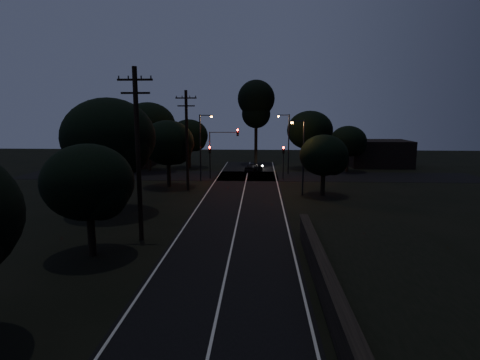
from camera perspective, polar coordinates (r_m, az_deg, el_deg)
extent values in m
cube|color=black|center=(32.93, -0.18, -4.85)|extent=(8.00, 70.00, 0.02)
cube|color=black|center=(52.52, 1.00, 0.57)|extent=(60.00, 8.00, 0.02)
cube|color=beige|center=(32.93, -0.18, -4.83)|extent=(0.12, 70.00, 0.01)
cube|color=beige|center=(33.33, -6.65, -4.72)|extent=(0.12, 70.00, 0.01)
cube|color=beige|center=(32.94, 6.37, -4.88)|extent=(0.12, 70.00, 0.01)
cube|color=black|center=(15.13, 14.40, -20.27)|extent=(0.40, 26.00, 1.50)
cube|color=black|center=(14.75, 14.53, -17.57)|extent=(0.55, 26.00, 0.10)
cube|color=black|center=(16.19, 26.98, -19.55)|extent=(6.50, 26.00, 1.20)
cylinder|color=black|center=(26.16, -14.30, 3.33)|extent=(0.30, 0.30, 11.00)
cube|color=black|center=(26.10, -14.73, 13.64)|extent=(2.20, 0.12, 0.12)
cube|color=black|center=(26.05, -14.66, 11.89)|extent=(1.80, 0.12, 0.12)
cylinder|color=black|center=(42.66, -7.56, 5.50)|extent=(0.30, 0.30, 10.50)
cube|color=black|center=(42.58, -7.69, 11.48)|extent=(2.20, 0.12, 0.12)
cube|color=black|center=(42.56, -7.67, 10.40)|extent=(1.80, 0.12, 0.12)
cylinder|color=black|center=(24.91, -20.36, -7.37)|extent=(0.44, 0.44, 2.41)
ellipsoid|color=black|center=(24.22, -20.79, -0.27)|extent=(5.12, 5.12, 4.35)
sphere|color=black|center=(23.50, -19.21, -1.73)|extent=(3.07, 3.07, 3.07)
cylinder|color=black|center=(34.72, -17.76, -1.66)|extent=(0.44, 0.44, 3.45)
ellipsoid|color=black|center=(34.17, -18.15, 5.79)|extent=(7.45, 7.45, 6.33)
sphere|color=black|center=(33.07, -16.43, 4.47)|extent=(4.47, 4.47, 4.47)
cylinder|color=black|center=(45.54, -10.10, 0.77)|extent=(0.44, 0.44, 2.74)
ellipsoid|color=black|center=(45.14, -10.23, 5.24)|extent=(5.84, 5.84, 4.96)
sphere|color=black|center=(44.40, -9.09, 4.44)|extent=(3.50, 3.50, 3.50)
cylinder|color=black|center=(61.19, -7.21, 3.03)|extent=(0.44, 0.44, 2.67)
ellipsoid|color=black|center=(60.90, -7.28, 6.28)|extent=(5.71, 5.71, 4.86)
sphere|color=black|center=(60.20, -6.42, 5.71)|extent=(3.43, 3.43, 3.43)
cylinder|color=black|center=(58.37, -12.75, 3.01)|extent=(0.44, 0.44, 3.60)
ellipsoid|color=black|center=(58.05, -12.92, 7.57)|extent=(7.58, 7.58, 6.44)
sphere|color=black|center=(57.00, -11.81, 6.81)|extent=(4.55, 4.55, 4.55)
cylinder|color=black|center=(60.65, 9.80, 3.12)|extent=(0.44, 0.44, 3.13)
ellipsoid|color=black|center=(60.34, 9.91, 6.98)|extent=(6.72, 6.72, 5.72)
sphere|color=black|center=(59.86, 11.09, 6.28)|extent=(4.03, 4.03, 4.03)
cylinder|color=black|center=(58.58, 15.00, 2.34)|extent=(0.44, 0.44, 2.37)
ellipsoid|color=black|center=(58.29, 15.13, 5.35)|extent=(5.05, 5.05, 4.30)
sphere|color=black|center=(58.03, 16.07, 4.79)|extent=(3.03, 3.03, 3.03)
cylinder|color=black|center=(40.96, 11.68, -0.59)|extent=(0.44, 0.44, 2.26)
ellipsoid|color=black|center=(40.55, 11.82, 3.48)|extent=(4.79, 4.79, 4.08)
sphere|color=black|center=(40.27, 13.09, 2.71)|extent=(2.88, 2.88, 2.88)
cylinder|color=black|center=(65.01, 2.28, 5.55)|extent=(0.50, 0.50, 7.35)
sphere|color=black|center=(64.89, 2.32, 11.50)|extent=(5.88, 5.88, 5.88)
sphere|color=black|center=(64.85, 2.30, 9.37)|extent=(4.54, 4.54, 4.54)
cube|color=black|center=(65.83, -16.41, 3.93)|extent=(10.00, 8.00, 4.40)
cube|color=black|center=(65.75, 19.08, 3.61)|extent=(9.00, 7.00, 4.00)
cylinder|color=black|center=(50.68, -4.28, 2.04)|extent=(0.12, 0.12, 3.20)
cube|color=black|center=(50.45, -4.31, 4.34)|extent=(0.28, 0.22, 0.90)
sphere|color=#FF0705|center=(50.30, -4.33, 4.67)|extent=(0.22, 0.22, 0.22)
cylinder|color=black|center=(50.37, 6.17, 1.96)|extent=(0.12, 0.12, 3.20)
cube|color=black|center=(50.14, 6.21, 4.28)|extent=(0.28, 0.22, 0.90)
sphere|color=#FF0705|center=(49.98, 6.22, 4.61)|extent=(0.22, 0.22, 0.22)
cylinder|color=black|center=(50.57, -4.30, 3.05)|extent=(0.12, 0.12, 5.00)
cube|color=black|center=(49.99, -0.33, 6.79)|extent=(0.28, 0.22, 0.90)
sphere|color=#FF0705|center=(49.84, -0.34, 7.13)|extent=(0.22, 0.22, 0.22)
cube|color=black|center=(50.12, -2.34, 6.79)|extent=(3.50, 0.08, 0.08)
cylinder|color=black|center=(48.57, -5.67, 4.54)|extent=(0.16, 0.16, 8.00)
cube|color=black|center=(48.29, -4.91, 9.16)|extent=(1.40, 0.10, 0.10)
cube|color=black|center=(48.20, -4.08, 9.11)|extent=(0.35, 0.22, 0.12)
sphere|color=orange|center=(48.20, -4.08, 8.99)|extent=(0.26, 0.26, 0.26)
cylinder|color=black|center=(54.14, 6.93, 5.03)|extent=(0.16, 0.16, 8.00)
cube|color=black|center=(53.94, 6.26, 9.17)|extent=(1.40, 0.10, 0.10)
cube|color=black|center=(53.90, 5.51, 9.13)|extent=(0.35, 0.22, 0.12)
sphere|color=orange|center=(53.90, 5.51, 9.02)|extent=(0.26, 0.26, 0.26)
cylinder|color=black|center=(40.32, 9.00, 3.09)|extent=(0.16, 0.16, 7.50)
cube|color=black|center=(40.03, 8.27, 8.30)|extent=(1.20, 0.10, 0.10)
cube|color=black|center=(39.98, 7.40, 8.25)|extent=(0.35, 0.22, 0.12)
sphere|color=orange|center=(39.98, 7.40, 8.11)|extent=(0.26, 0.26, 0.26)
imported|color=black|center=(56.36, 1.97, 1.84)|extent=(2.80, 4.08, 1.29)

